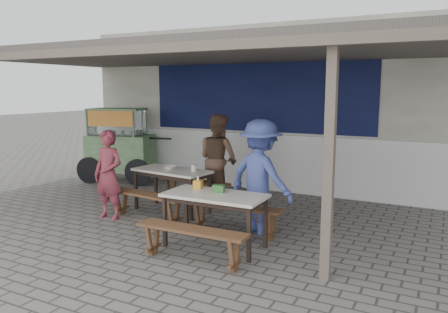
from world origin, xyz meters
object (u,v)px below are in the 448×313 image
bench_left_wall (195,186)px  patron_street_side (108,175)px  table_left (172,174)px  vendor_cart (119,142)px  bench_right_street (192,237)px  donation_box (219,189)px  patron_wall_side (218,159)px  patron_right_table (261,177)px  condiment_jar (194,168)px  tissue_box (198,184)px  table_right (215,200)px  bench_right_wall (234,212)px  condiment_bowl (170,167)px  bench_left_street (146,200)px

bench_left_wall → patron_street_side: 1.72m
table_left → vendor_cart: (-2.53, 1.57, 0.26)m
table_left → bench_right_street: (1.54, -1.85, -0.33)m
patron_street_side → vendor_cart: bearing=126.0°
vendor_cart → donation_box: 4.88m
table_left → patron_wall_side: 0.98m
table_left → patron_right_table: (1.83, -0.36, 0.19)m
vendor_cart → condiment_jar: vendor_cart is taller
condiment_jar → bench_right_street: bearing=-59.5°
tissue_box → vendor_cart: bearing=144.7°
bench_left_wall → donation_box: bearing=-43.7°
table_right → tissue_box: tissue_box is taller
bench_left_wall → bench_right_wall: 1.92m
table_right → bench_right_street: table_right is taller
bench_left_wall → patron_street_side: (-0.76, -1.49, 0.40)m
table_left → donation_box: 1.91m
table_right → condiment_jar: (-1.12, 1.29, 0.13)m
bench_left_wall → condiment_bowl: 0.74m
bench_right_street → bench_right_wall: same height
table_left → tissue_box: tissue_box is taller
table_right → patron_street_side: (-2.22, 0.39, 0.07)m
table_right → patron_street_side: bearing=169.4°
bench_left_street → patron_right_table: size_ratio=0.88×
patron_wall_side → condiment_bowl: (-0.55, -0.78, -0.07)m
bench_left_wall → patron_right_table: bearing=-22.8°
table_right → condiment_jar: condiment_jar is taller
condiment_bowl → patron_street_side: bearing=-124.2°
table_right → condiment_bowl: 2.07m
table_left → bench_left_wall: bearing=90.0°
table_left → bench_right_wall: 1.68m
bench_left_street → condiment_jar: size_ratio=14.58×
condiment_jar → patron_street_side: bearing=-140.6°
donation_box → bench_left_street: bearing=163.3°
patron_wall_side → bench_left_street: bearing=90.5°
table_left → bench_left_street: size_ratio=0.96×
bench_right_street → condiment_jar: size_ratio=14.35×
condiment_bowl → bench_left_wall: bearing=75.5°
patron_street_side → bench_right_street: bearing=-25.6°
table_right → tissue_box: size_ratio=11.87×
condiment_jar → bench_left_wall: bearing=120.4°
bench_left_street → table_left: bearing=90.0°
bench_left_wall → tissue_box: size_ratio=12.89×
patron_street_side → condiment_jar: (1.10, 0.91, 0.06)m
patron_right_table → donation_box: patron_right_table is taller
vendor_cart → patron_street_side: size_ratio=1.36×
bench_left_wall → table_right: bearing=-45.3°
condiment_jar → patron_right_table: bearing=-16.5°
bench_left_street → donation_box: size_ratio=9.64×
bench_left_wall → bench_right_street: same height
donation_box → condiment_bowl: donation_box is taller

